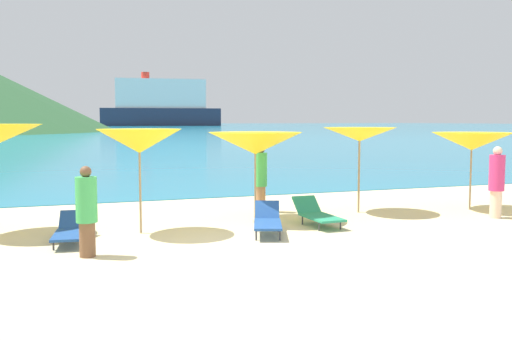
{
  "coord_description": "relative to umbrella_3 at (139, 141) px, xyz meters",
  "views": [
    {
      "loc": [
        -3.11,
        -10.15,
        2.45
      ],
      "look_at": [
        1.68,
        3.13,
        1.2
      ],
      "focal_mm": 39.84,
      "sensor_mm": 36.0,
      "label": 1
    }
  ],
  "objects": [
    {
      "name": "lounge_chair_0",
      "position": [
        -1.47,
        -0.53,
        -1.75
      ],
      "size": [
        0.79,
        1.67,
        0.55
      ],
      "rotation": [
        0.0,
        0.0,
        -0.14
      ],
      "color": "#1E478C",
      "rests_on": "ground_plane"
    },
    {
      "name": "umbrella_5",
      "position": [
        5.89,
        0.87,
        0.07
      ],
      "size": [
        1.98,
        1.98,
        2.26
      ],
      "color": "#9E7F59",
      "rests_on": "ground_plane"
    },
    {
      "name": "beachgoer_4",
      "position": [
        -1.22,
        -1.83,
        -1.15
      ],
      "size": [
        0.38,
        0.38,
        1.64
      ],
      "rotation": [
        0.0,
        0.0,
        4.44
      ],
      "color": "brown",
      "rests_on": "ground_plane"
    },
    {
      "name": "umbrella_4",
      "position": [
        2.88,
        0.65,
        -0.11
      ],
      "size": [
        2.43,
        2.43,
        2.16
      ],
      "color": "#9E7F59",
      "rests_on": "ground_plane"
    },
    {
      "name": "umbrella_6",
      "position": [
        9.01,
        0.24,
        -0.13
      ],
      "size": [
        2.18,
        2.18,
        2.12
      ],
      "color": "#9E7F59",
      "rests_on": "ground_plane"
    },
    {
      "name": "beachgoer_0",
      "position": [
        8.69,
        -1.07,
        -1.06
      ],
      "size": [
        0.38,
        0.38,
        1.8
      ],
      "rotation": [
        0.0,
        0.0,
        3.63
      ],
      "color": "beige",
      "rests_on": "ground_plane"
    },
    {
      "name": "umbrella_3",
      "position": [
        0.0,
        0.0,
        0.0
      ],
      "size": [
        1.93,
        1.93,
        2.27
      ],
      "color": "#9E7F59",
      "rests_on": "ground_plane"
    },
    {
      "name": "ocean_water",
      "position": [
        1.34,
        224.88,
        -1.99
      ],
      "size": [
        650.0,
        440.0,
        0.02
      ],
      "primitive_type": "cube",
      "color": "teal",
      "rests_on": "ground_plane"
    },
    {
      "name": "lounge_chair_1",
      "position": [
        2.54,
        -1.07,
        -1.7
      ],
      "size": [
        1.05,
        1.64,
        0.64
      ],
      "rotation": [
        0.0,
        0.0,
        -0.35
      ],
      "color": "#1E478C",
      "rests_on": "ground_plane"
    },
    {
      "name": "beachgoer_3",
      "position": [
        3.46,
        1.83,
        -1.05
      ],
      "size": [
        0.34,
        0.34,
        1.8
      ],
      "rotation": [
        0.0,
        0.0,
        5.22
      ],
      "color": "#A3704C",
      "rests_on": "ground_plane"
    },
    {
      "name": "cruise_ship",
      "position": [
        45.62,
        247.35,
        7.41
      ],
      "size": [
        54.59,
        15.85,
        24.18
      ],
      "rotation": [
        0.0,
        0.0,
        -0.1
      ],
      "color": "#262D47",
      "rests_on": "ocean_water"
    },
    {
      "name": "ground_plane",
      "position": [
        1.34,
        7.84,
        -2.15
      ],
      "size": [
        50.0,
        100.0,
        0.3
      ],
      "primitive_type": "cube",
      "color": "beige"
    },
    {
      "name": "lounge_chair_5",
      "position": [
        4.01,
        -0.47,
        -1.73
      ],
      "size": [
        0.66,
        1.64,
        0.61
      ],
      "rotation": [
        0.0,
        0.0,
        0.02
      ],
      "color": "#268C66",
      "rests_on": "ground_plane"
    }
  ]
}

